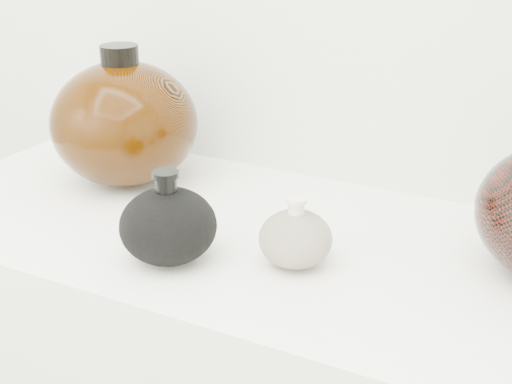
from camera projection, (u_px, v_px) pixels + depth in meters
The scene contains 3 objects.
black_gourd_vase at pixel (168, 225), 0.95m from camera, with size 0.14×0.14×0.13m.
cream_gourd_vase at pixel (295, 238), 0.95m from camera, with size 0.13×0.13×0.10m.
left_round_pot at pixel (124, 123), 1.20m from camera, with size 0.33×0.33×0.24m.
Camera 1 is at (0.42, 0.11, 1.36)m, focal length 50.00 mm.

